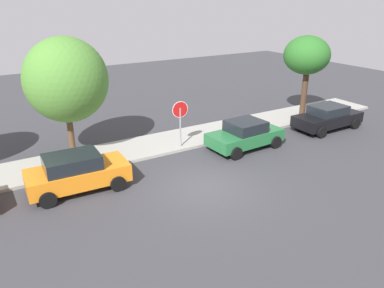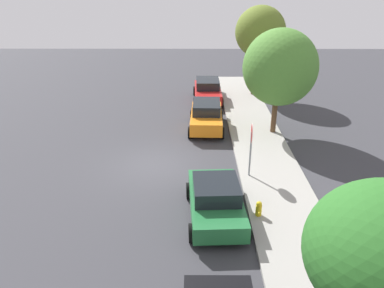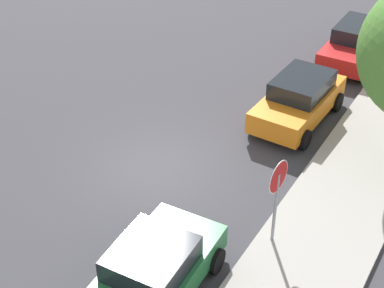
% 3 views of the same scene
% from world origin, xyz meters
% --- Properties ---
extents(ground_plane, '(60.00, 60.00, 0.00)m').
position_xyz_m(ground_plane, '(0.00, 0.00, 0.00)').
color(ground_plane, '#38383D').
extents(sidewalk_curb, '(32.00, 2.81, 0.14)m').
position_xyz_m(sidewalk_curb, '(0.00, 5.21, 0.07)').
color(sidewalk_curb, '#9E9B93').
rests_on(sidewalk_curb, ground_plane).
extents(stop_sign, '(0.84, 0.10, 2.52)m').
position_xyz_m(stop_sign, '(1.18, 4.20, 1.75)').
color(stop_sign, gray).
rests_on(stop_sign, ground_plane).
extents(parked_car_green, '(3.99, 2.19, 1.46)m').
position_xyz_m(parked_car_green, '(4.07, 2.59, 0.73)').
color(parked_car_green, '#236B38').
rests_on(parked_car_green, ground_plane).
extents(parked_car_orange, '(4.02, 2.06, 1.55)m').
position_xyz_m(parked_car_orange, '(-4.54, 2.51, 0.79)').
color(parked_car_orange, orange).
rests_on(parked_car_orange, ground_plane).
extents(parked_car_red, '(4.13, 1.99, 1.49)m').
position_xyz_m(parked_car_red, '(-9.76, 2.76, 0.76)').
color(parked_car_red, red).
rests_on(parked_car_red, ground_plane).
extents(street_tree_mid_block, '(3.42, 3.42, 6.28)m').
position_xyz_m(street_tree_mid_block, '(-10.85, 6.31, 4.51)').
color(street_tree_mid_block, '#422D1E').
rests_on(street_tree_mid_block, ground_plane).
extents(street_tree_far, '(3.84, 3.84, 5.71)m').
position_xyz_m(street_tree_far, '(-3.68, 6.22, 3.73)').
color(street_tree_far, '#513823').
rests_on(street_tree_far, ground_plane).
extents(fire_hydrant, '(0.30, 0.22, 0.72)m').
position_xyz_m(fire_hydrant, '(4.15, 4.14, 0.36)').
color(fire_hydrant, gold).
rests_on(fire_hydrant, ground_plane).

